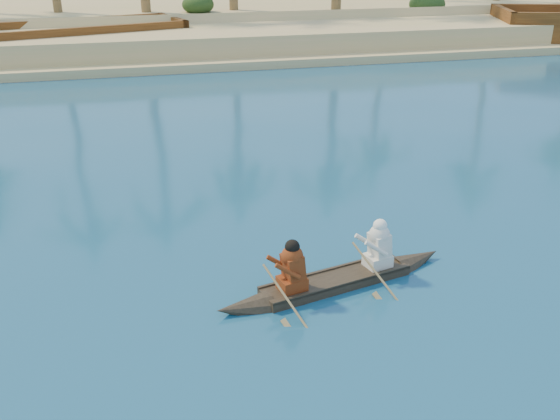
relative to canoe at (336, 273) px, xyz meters
name	(u,v)px	position (x,y,z in m)	size (l,w,h in m)	color
sandy_embankment	(145,4)	(-0.91, 43.31, 0.29)	(150.00, 51.00, 1.50)	tan
shrub_cluster	(158,19)	(-0.91, 27.92, 0.96)	(100.00, 6.00, 2.40)	black
canoe	(336,273)	(0.00, 0.00, 0.00)	(4.45, 1.57, 1.22)	#3D2F21
barge_mid	(62,45)	(-5.85, 23.42, 0.44)	(12.23, 6.77, 1.94)	brown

